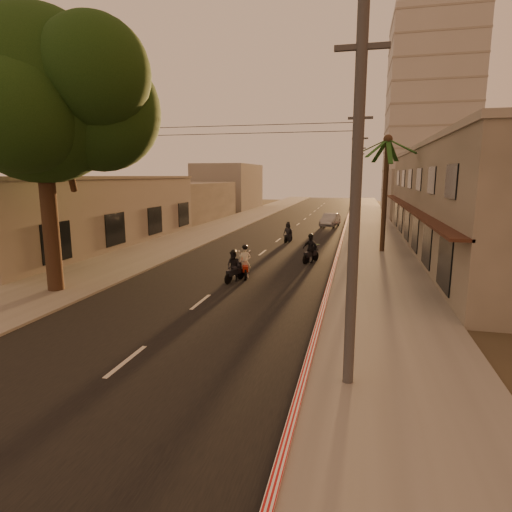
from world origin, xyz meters
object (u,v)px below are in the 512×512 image
at_px(scooter_mid_b, 310,249).
at_px(scooter_far_a, 288,233).
at_px(broadleaf_tree, 50,98).
at_px(scooter_red, 245,263).
at_px(parked_car, 330,220).
at_px(palm_tree, 388,146).
at_px(scooter_mid_a, 234,267).

bearing_deg(scooter_mid_b, scooter_far_a, 131.59).
relative_size(broadleaf_tree, scooter_mid_b, 6.70).
bearing_deg(scooter_red, scooter_far_a, 71.48).
xyz_separation_m(broadleaf_tree, parked_car, (10.13, 28.59, -7.79)).
distance_m(palm_tree, scooter_red, 13.44).
relative_size(palm_tree, scooter_red, 4.64).
height_order(broadleaf_tree, scooter_far_a, broadleaf_tree).
bearing_deg(palm_tree, scooter_mid_b, -133.85).
height_order(scooter_mid_b, scooter_far_a, scooter_mid_b).
relative_size(palm_tree, scooter_mid_a, 4.95).
distance_m(scooter_red, scooter_far_a, 12.41).
bearing_deg(parked_car, scooter_red, -88.54).
xyz_separation_m(scooter_mid_a, scooter_mid_b, (3.19, 5.68, 0.07)).
relative_size(scooter_far_a, parked_car, 0.39).
xyz_separation_m(scooter_mid_a, scooter_far_a, (0.58, 13.39, -0.01)).
distance_m(scooter_red, scooter_mid_a, 1.04).
bearing_deg(scooter_red, scooter_mid_a, -124.97).
height_order(scooter_mid_b, parked_car, scooter_mid_b).
xyz_separation_m(palm_tree, scooter_mid_a, (-7.63, -10.30, -6.39)).
relative_size(scooter_mid_a, scooter_mid_b, 0.92).
bearing_deg(scooter_far_a, broadleaf_tree, -103.17).
xyz_separation_m(broadleaf_tree, palm_tree, (14.61, 13.86, -1.33)).
relative_size(palm_tree, scooter_far_a, 4.89).
bearing_deg(scooter_far_a, scooter_mid_b, -60.44).
xyz_separation_m(palm_tree, scooter_red, (-7.31, -9.31, -6.36)).
bearing_deg(scooter_red, parked_car, 66.00).
relative_size(broadleaf_tree, scooter_red, 6.85).
distance_m(scooter_mid_b, scooter_far_a, 8.14).
bearing_deg(broadleaf_tree, palm_tree, 43.48).
height_order(broadleaf_tree, scooter_red, broadleaf_tree).
relative_size(broadleaf_tree, palm_tree, 1.48).
bearing_deg(broadleaf_tree, scooter_mid_b, 42.23).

